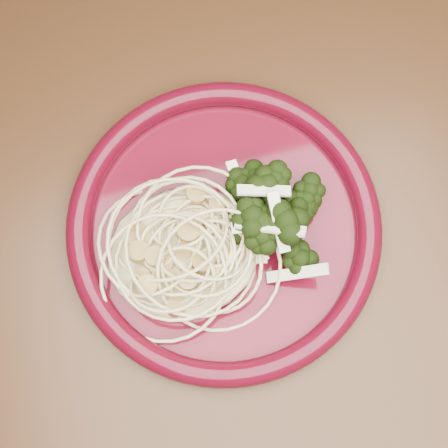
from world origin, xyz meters
TOP-DOWN VIEW (x-y plane):
  - dining_table at (0.00, 0.00)m, footprint 1.20×0.80m
  - dinner_plate at (-0.04, -0.03)m, footprint 0.41×0.41m
  - spaghetti_pile at (-0.09, -0.05)m, footprint 0.19×0.18m
  - scallop_cluster at (-0.09, -0.05)m, footprint 0.16×0.16m
  - broccoli_pile at (0.02, -0.01)m, footprint 0.14×0.17m
  - onion_garnish at (0.02, -0.01)m, footprint 0.09×0.11m

SIDE VIEW (x-z plane):
  - dining_table at x=0.00m, z-range 0.28..1.03m
  - dinner_plate at x=-0.04m, z-range 0.75..0.78m
  - spaghetti_pile at x=-0.09m, z-range 0.76..0.79m
  - broccoli_pile at x=0.02m, z-range 0.76..0.81m
  - scallop_cluster at x=-0.09m, z-range 0.79..0.83m
  - onion_garnish at x=0.02m, z-range 0.79..0.84m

